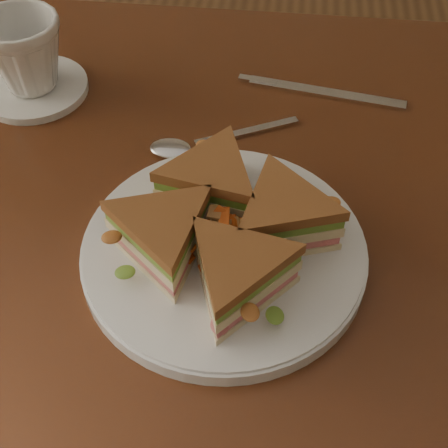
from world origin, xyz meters
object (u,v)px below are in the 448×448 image
(plate, at_px, (224,252))
(sandwich_wedges, at_px, (224,227))
(spoon, at_px, (189,145))
(knife, at_px, (315,91))
(table, at_px, (236,264))
(coffee_cup, at_px, (25,54))
(saucer, at_px, (34,88))

(plate, height_order, sandwich_wedges, sandwich_wedges)
(sandwich_wedges, height_order, spoon, sandwich_wedges)
(spoon, height_order, knife, spoon)
(table, relative_size, sandwich_wedges, 4.62)
(knife, bearing_deg, coffee_cup, -164.72)
(plate, distance_m, coffee_cup, 0.37)
(spoon, distance_m, saucer, 0.23)
(plate, relative_size, saucer, 2.05)
(sandwich_wedges, xyz_separation_m, saucer, (-0.27, 0.24, -0.04))
(spoon, bearing_deg, coffee_cup, 132.32)
(spoon, relative_size, saucer, 1.24)
(coffee_cup, bearing_deg, table, -50.52)
(table, height_order, coffee_cup, coffee_cup)
(table, distance_m, sandwich_wedges, 0.16)
(table, xyz_separation_m, plate, (-0.01, -0.07, 0.11))
(saucer, xyz_separation_m, coffee_cup, (0.00, 0.00, 0.05))
(plate, bearing_deg, coffee_cup, 138.37)
(table, bearing_deg, saucer, 147.99)
(table, bearing_deg, knife, 69.40)
(table, relative_size, knife, 5.60)
(plate, xyz_separation_m, sandwich_wedges, (-0.00, 0.00, 0.04))
(knife, xyz_separation_m, coffee_cup, (-0.36, -0.04, 0.05))
(sandwich_wedges, height_order, knife, sandwich_wedges)
(coffee_cup, bearing_deg, sandwich_wedges, -60.15)
(table, distance_m, coffee_cup, 0.36)
(table, distance_m, saucer, 0.34)
(sandwich_wedges, bearing_deg, table, 84.45)
(saucer, height_order, coffee_cup, coffee_cup)
(table, height_order, saucer, saucer)
(spoon, bearing_deg, knife, 13.83)
(plate, bearing_deg, spoon, 110.31)
(plate, xyz_separation_m, coffee_cup, (-0.27, 0.24, 0.05))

